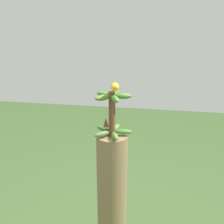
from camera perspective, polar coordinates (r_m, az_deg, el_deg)
banana_tree at (r=2.09m, az=-0.00°, el=-18.88°), size 0.22×0.22×1.10m
banana_bunch at (r=1.76m, az=-0.05°, el=-0.53°), size 0.26×0.26×0.30m
perched_bird at (r=1.67m, az=0.67°, el=5.37°), size 0.06×0.17×0.07m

